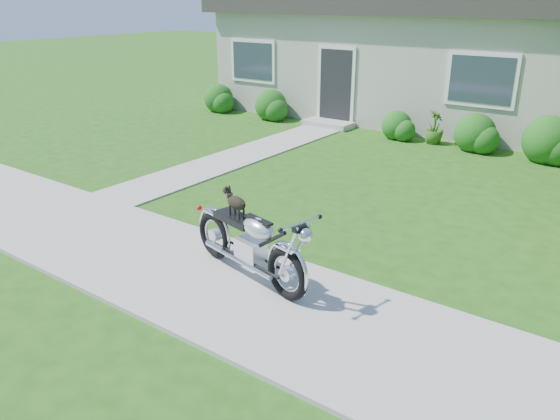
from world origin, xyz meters
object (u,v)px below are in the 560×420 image
at_px(motorcycle_with_dog, 250,242).
at_px(potted_plant_left, 276,106).
at_px(potted_plant_right, 435,127).
at_px(house, 431,43).

bearing_deg(motorcycle_with_dog, potted_plant_left, 137.22).
height_order(potted_plant_right, motorcycle_with_dog, motorcycle_with_dog).
relative_size(house, motorcycle_with_dog, 5.73).
height_order(potted_plant_left, potted_plant_right, potted_plant_right).
distance_m(house, motorcycle_with_dog, 12.06).
bearing_deg(motorcycle_with_dog, house, 114.26).
xyz_separation_m(potted_plant_right, motorcycle_with_dog, (0.77, -8.26, 0.12)).
bearing_deg(potted_plant_right, potted_plant_left, 180.00).
relative_size(potted_plant_right, motorcycle_with_dog, 0.38).
relative_size(house, potted_plant_left, 15.61).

